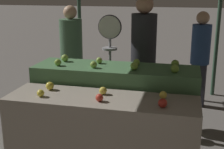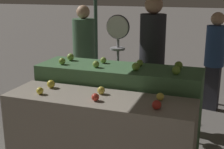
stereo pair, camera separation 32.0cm
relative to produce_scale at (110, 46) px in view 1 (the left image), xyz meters
The scene contains 20 objects.
display_counter_front 1.49m from the produce_scale, 79.49° to the right, with size 1.84×0.55×0.89m, color gray.
display_counter_back 0.96m from the produce_scale, 70.86° to the right, with size 1.84×0.55×1.05m, color #4C7A4C.
apple_front_0 1.46m from the produce_scale, 103.47° to the right, with size 0.07×0.07×0.07m, color gold.
apple_front_1 1.43m from the produce_scale, 79.85° to the right, with size 0.07×0.07×0.07m, color red.
apple_front_2 1.64m from the produce_scale, 59.58° to the right, with size 0.08×0.08×0.08m, color #AD281E.
apple_front_3 1.25m from the produce_scale, 105.94° to the right, with size 0.08×0.08×0.08m, color gold.
apple_front_4 1.23m from the produce_scale, 79.15° to the right, with size 0.08×0.08×0.08m, color gold.
apple_front_5 1.44m from the produce_scale, 55.36° to the right, with size 0.07×0.07×0.07m, color yellow.
apple_back_0 0.90m from the produce_scale, 116.73° to the right, with size 0.08×0.08×0.08m, color #84AD3D.
apple_back_1 0.81m from the produce_scale, 88.81° to the right, with size 0.08×0.08×0.08m, color #8EB247.
apple_back_2 0.91m from the produce_scale, 59.30° to the right, with size 0.09×0.09×0.09m, color #84AD3D.
apple_back_3 1.20m from the produce_scale, 41.90° to the right, with size 0.09×0.09×0.09m, color #7AA338.
apple_back_4 0.72m from the produce_scale, 124.68° to the right, with size 0.09×0.09×0.09m, color #8EB247.
apple_back_5 0.59m from the produce_scale, 88.12° to the right, with size 0.07×0.07×0.07m, color #8EB247.
apple_back_6 0.74m from the produce_scale, 51.87° to the right, with size 0.08×0.08×0.08m, color #84AD3D.
apple_back_7 1.06m from the produce_scale, 32.86° to the right, with size 0.09×0.09×0.09m, color #7AA338.
produce_scale is the anchor object (origin of this frame).
person_vendor_at_scale 0.48m from the produce_scale, 25.25° to the left, with size 0.37×0.37×1.80m.
person_customer_left 1.66m from the produce_scale, 42.02° to the left, with size 0.36×0.36×1.55m.
person_customer_right 1.10m from the produce_scale, 139.36° to the left, with size 0.49×0.49×1.64m.
Camera 1 is at (0.76, -2.70, 1.90)m, focal length 50.00 mm.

